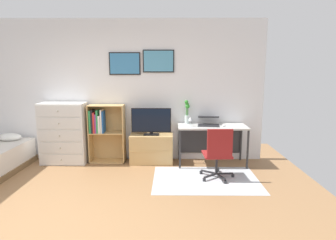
{
  "coord_description": "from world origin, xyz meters",
  "views": [
    {
      "loc": [
        1.28,
        -3.11,
        1.77
      ],
      "look_at": [
        1.23,
        1.5,
        0.95
      ],
      "focal_mm": 30.58,
      "sensor_mm": 36.0,
      "label": 1
    }
  ],
  "objects": [
    {
      "name": "tv_stand",
      "position": [
        0.91,
        2.17,
        0.27
      ],
      "size": [
        0.81,
        0.41,
        0.55
      ],
      "color": "tan",
      "rests_on": "ground_plane"
    },
    {
      "name": "television",
      "position": [
        0.91,
        2.15,
        0.8
      ],
      "size": [
        0.74,
        0.16,
        0.51
      ],
      "color": "black",
      "rests_on": "tv_stand"
    },
    {
      "name": "computer_mouse",
      "position": [
        2.24,
        2.04,
        0.76
      ],
      "size": [
        0.06,
        0.1,
        0.03
      ],
      "primitive_type": "ellipsoid",
      "color": "silver",
      "rests_on": "desk"
    },
    {
      "name": "office_chair",
      "position": [
        2.03,
        1.32,
        0.46
      ],
      "size": [
        0.56,
        0.58,
        0.86
      ],
      "rotation": [
        0.0,
        0.0,
        0.05
      ],
      "color": "#232326",
      "rests_on": "ground_plane"
    },
    {
      "name": "desk",
      "position": [
        2.04,
        2.17,
        0.6
      ],
      "size": [
        1.27,
        0.56,
        0.74
      ],
      "color": "silver",
      "rests_on": "ground_plane"
    },
    {
      "name": "dresser",
      "position": [
        -0.75,
        2.15,
        0.58
      ],
      "size": [
        0.84,
        0.46,
        1.15
      ],
      "color": "silver",
      "rests_on": "ground_plane"
    },
    {
      "name": "area_rug",
      "position": [
        1.84,
        1.31,
        0.0
      ],
      "size": [
        1.7,
        1.2,
        0.01
      ],
      "primitive_type": "cube",
      "color": "#B2B7BC",
      "rests_on": "ground_plane"
    },
    {
      "name": "bookshelf",
      "position": [
        -0.02,
        2.22,
        0.65
      ],
      "size": [
        0.67,
        0.3,
        1.11
      ],
      "color": "tan",
      "rests_on": "ground_plane"
    },
    {
      "name": "ground_plane",
      "position": [
        0.0,
        0.0,
        0.0
      ],
      "size": [
        7.2,
        7.2,
        0.0
      ],
      "primitive_type": "plane",
      "color": "#936B44"
    },
    {
      "name": "wine_glass",
      "position": [
        1.63,
        2.03,
        0.87
      ],
      "size": [
        0.07,
        0.07,
        0.18
      ],
      "color": "silver",
      "rests_on": "desk"
    },
    {
      "name": "laptop",
      "position": [
        1.98,
        2.16,
        0.81
      ],
      "size": [
        0.44,
        0.47,
        0.17
      ],
      "rotation": [
        0.0,
        0.0,
        -0.11
      ],
      "color": "#333338",
      "rests_on": "desk"
    },
    {
      "name": "wall_back_with_posters",
      "position": [
        0.01,
        2.43,
        1.36
      ],
      "size": [
        6.12,
        0.09,
        2.7
      ],
      "color": "white",
      "rests_on": "ground_plane"
    },
    {
      "name": "bamboo_vase",
      "position": [
        1.59,
        2.29,
        0.97
      ],
      "size": [
        0.1,
        0.09,
        0.45
      ],
      "color": "silver",
      "rests_on": "desk"
    }
  ]
}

